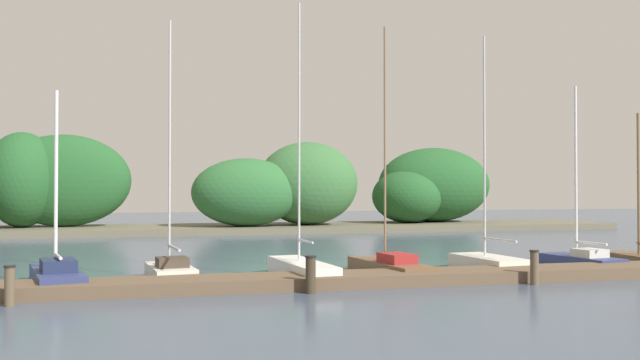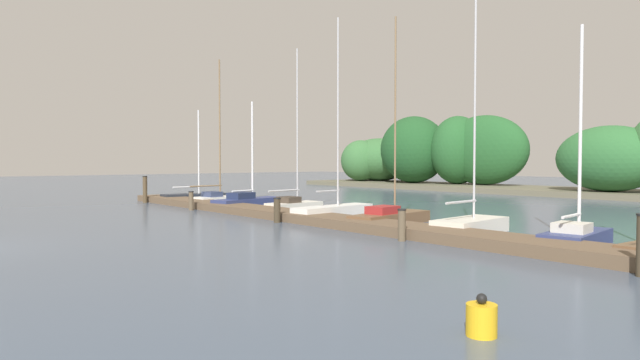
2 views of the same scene
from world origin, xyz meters
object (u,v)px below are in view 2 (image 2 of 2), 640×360
at_px(sailboat_0, 197,196).
at_px(sailboat_4, 336,210).
at_px(sailboat_7, 577,234).
at_px(sailboat_3, 295,204).
at_px(mooring_piling_3, 402,225).
at_px(sailboat_2, 250,201).
at_px(channel_buoy_0, 482,319).
at_px(sailboat_1, 218,197).
at_px(mooring_piling_2, 277,210).
at_px(sailboat_5, 392,216).
at_px(mooring_piling_0, 145,189).
at_px(mooring_piling_1, 191,201).
at_px(sailboat_6, 472,223).

distance_m(sailboat_0, sailboat_4, 13.24).
xyz_separation_m(sailboat_0, sailboat_7, (23.40, 0.25, 0.05)).
distance_m(sailboat_3, sailboat_4, 3.96).
relative_size(sailboat_7, mooring_piling_3, 6.46).
height_order(sailboat_0, sailboat_2, sailboat_2).
xyz_separation_m(sailboat_0, channel_buoy_0, (26.57, -9.17, -0.05)).
bearing_deg(sailboat_1, mooring_piling_2, -110.91).
relative_size(sailboat_5, channel_buoy_0, 13.30).
distance_m(mooring_piling_0, mooring_piling_1, 6.31).
bearing_deg(sailboat_0, mooring_piling_2, -98.84).
bearing_deg(mooring_piling_0, mooring_piling_3, -0.14).
relative_size(sailboat_5, mooring_piling_1, 8.46).
bearing_deg(sailboat_5, mooring_piling_1, 99.02).
distance_m(sailboat_1, sailboat_7, 20.45).
relative_size(sailboat_0, sailboat_5, 0.69).
xyz_separation_m(sailboat_3, sailboat_7, (14.05, -0.25, -0.00)).
bearing_deg(mooring_piling_2, sailboat_2, 156.20).
bearing_deg(sailboat_0, mooring_piling_3, -94.32).
xyz_separation_m(sailboat_2, sailboat_3, (3.15, 0.62, -0.00)).
relative_size(sailboat_0, sailboat_4, 0.65).
bearing_deg(sailboat_4, mooring_piling_1, 105.13).
bearing_deg(mooring_piling_0, mooring_piling_1, -1.61).
height_order(sailboat_6, mooring_piling_0, sailboat_6).
bearing_deg(sailboat_3, mooring_piling_3, -116.70).
relative_size(mooring_piling_1, mooring_piling_3, 0.96).
height_order(sailboat_4, mooring_piling_1, sailboat_4).
height_order(mooring_piling_1, mooring_piling_2, mooring_piling_2).
distance_m(sailboat_3, sailboat_7, 14.06).
distance_m(sailboat_4, mooring_piling_0, 14.23).
bearing_deg(sailboat_1, channel_buoy_0, -115.52).
distance_m(sailboat_1, sailboat_6, 16.84).
relative_size(sailboat_6, mooring_piling_3, 8.00).
xyz_separation_m(sailboat_2, sailboat_5, (10.00, 0.19, -0.02)).
height_order(sailboat_1, sailboat_2, sailboat_1).
height_order(sailboat_1, channel_buoy_0, sailboat_1).
distance_m(mooring_piling_0, mooring_piling_3, 20.26).
bearing_deg(sailboat_7, sailboat_4, 84.44).
xyz_separation_m(sailboat_1, sailboat_5, (13.25, 0.26, -0.07)).
bearing_deg(sailboat_1, mooring_piling_0, 122.86).
xyz_separation_m(sailboat_2, mooring_piling_3, (13.35, -2.94, 0.15)).
height_order(sailboat_7, mooring_piling_2, sailboat_7).
bearing_deg(mooring_piling_3, sailboat_5, 136.89).
xyz_separation_m(sailboat_7, channel_buoy_0, (3.17, -9.41, -0.11)).
bearing_deg(sailboat_7, mooring_piling_1, 92.62).
relative_size(sailboat_7, mooring_piling_2, 6.45).
xyz_separation_m(sailboat_1, mooring_piling_2, (9.94, -2.89, 0.11)).
height_order(mooring_piling_0, mooring_piling_3, mooring_piling_0).
xyz_separation_m(mooring_piling_1, mooring_piling_2, (7.31, 0.11, 0.02)).
distance_m(sailboat_0, mooring_piling_1, 6.43).
height_order(sailboat_0, channel_buoy_0, sailboat_0).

